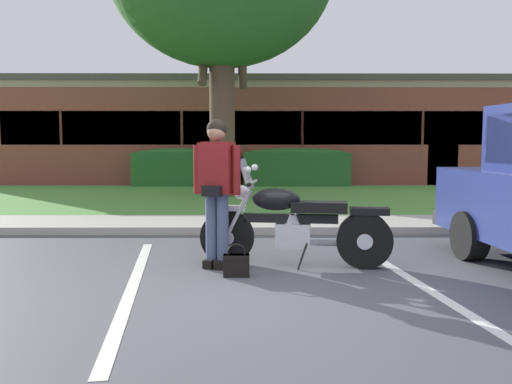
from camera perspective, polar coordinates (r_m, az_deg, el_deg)
name	(u,v)px	position (r m, az deg, el deg)	size (l,w,h in m)	color
ground_plane	(266,291)	(5.34, 1.04, -10.42)	(140.00, 140.00, 0.00)	#4C4C51
curb_strip	(261,230)	(8.50, 0.50, -4.05)	(60.00, 0.20, 0.12)	#ADA89E
concrete_walk	(260,223)	(9.34, 0.43, -3.32)	(60.00, 1.50, 0.08)	#ADA89E
grass_lawn	(258,198)	(13.63, 0.18, -0.62)	(60.00, 7.14, 0.06)	#518E3D
stall_stripe_0	(133,285)	(5.66, -12.89, -9.60)	(0.12, 4.40, 0.01)	silver
stall_stripe_1	(421,285)	(5.78, 17.03, -9.37)	(0.12, 4.40, 0.01)	silver
motorcycle	(302,224)	(6.30, 4.84, -3.44)	(2.24, 0.82, 1.26)	black
rider_person	(217,182)	(6.15, -4.18, 1.07)	(0.55, 0.37, 1.70)	black
handbag	(236,263)	(5.85, -2.08, -7.55)	(0.28, 0.13, 0.36)	black
hedge_left	(185,167)	(17.24, -7.49, 2.67)	(3.27, 0.90, 1.24)	#286028
hedge_center_left	(296,167)	(17.16, 4.28, 2.69)	(3.33, 0.90, 1.24)	#286028
brick_building	(290,133)	(23.51, 3.64, 6.27)	(23.41, 11.66, 3.64)	brown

